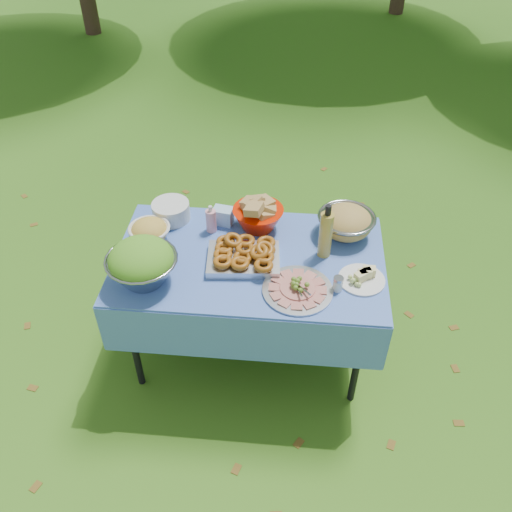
{
  "coord_description": "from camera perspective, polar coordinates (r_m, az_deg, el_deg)",
  "views": [
    {
      "loc": [
        0.24,
        -2.19,
        2.71
      ],
      "look_at": [
        0.04,
        0.0,
        0.78
      ],
      "focal_mm": 38.0,
      "sensor_mm": 36.0,
      "label": 1
    }
  ],
  "objects": [
    {
      "name": "plate_stack",
      "position": [
        3.22,
        -8.94,
        4.69
      ],
      "size": [
        0.29,
        0.29,
        0.11
      ],
      "primitive_type": "cylinder",
      "rotation": [
        0.0,
        0.0,
        0.38
      ],
      "color": "silver",
      "rests_on": "picnic_table"
    },
    {
      "name": "salad_bowl",
      "position": [
        2.79,
        -11.94,
        -0.72
      ],
      "size": [
        0.48,
        0.48,
        0.24
      ],
      "primitive_type": null,
      "rotation": [
        0.0,
        0.0,
        0.39
      ],
      "color": "#93959B",
      "rests_on": "picnic_table"
    },
    {
      "name": "fried_tray",
      "position": [
        2.88,
        -1.33,
        -0.02
      ],
      "size": [
        0.41,
        0.3,
        0.09
      ],
      "primitive_type": "cube",
      "rotation": [
        0.0,
        0.0,
        0.08
      ],
      "color": "silver",
      "rests_on": "picnic_table"
    },
    {
      "name": "picnic_table",
      "position": [
        3.21,
        -0.66,
        -5.3
      ],
      "size": [
        1.46,
        0.86,
        0.76
      ],
      "primitive_type": "cube",
      "color": "#84BFFF",
      "rests_on": "ground"
    },
    {
      "name": "pasta_bowl_white",
      "position": [
        3.08,
        -11.16,
        2.63
      ],
      "size": [
        0.29,
        0.29,
        0.13
      ],
      "primitive_type": null,
      "rotation": [
        0.0,
        0.0,
        -0.34
      ],
      "color": "silver",
      "rests_on": "picnic_table"
    },
    {
      "name": "bread_bowl",
      "position": [
        3.09,
        0.23,
        4.48
      ],
      "size": [
        0.36,
        0.36,
        0.19
      ],
      "primitive_type": null,
      "rotation": [
        0.0,
        0.0,
        0.26
      ],
      "color": "red",
      "rests_on": "picnic_table"
    },
    {
      "name": "pasta_bowl_steel",
      "position": [
        3.09,
        9.49,
        3.58
      ],
      "size": [
        0.4,
        0.4,
        0.17
      ],
      "primitive_type": null,
      "rotation": [
        0.0,
        0.0,
        -0.3
      ],
      "color": "#93959B",
      "rests_on": "picnic_table"
    },
    {
      "name": "oil_bottle",
      "position": [
        2.88,
        7.38,
        2.65
      ],
      "size": [
        0.09,
        0.09,
        0.33
      ],
      "primitive_type": "cylinder",
      "rotation": [
        0.0,
        0.0,
        0.34
      ],
      "color": "#AC9138",
      "rests_on": "picnic_table"
    },
    {
      "name": "wipes_box",
      "position": [
        3.16,
        -3.49,
        4.24
      ],
      "size": [
        0.12,
        0.1,
        0.1
      ],
      "primitive_type": "cube",
      "rotation": [
        0.0,
        0.0,
        -0.17
      ],
      "color": "#9EC9EF",
      "rests_on": "picnic_table"
    },
    {
      "name": "ground",
      "position": [
        3.49,
        -0.62,
        -9.59
      ],
      "size": [
        80.0,
        80.0,
        0.0
      ],
      "primitive_type": "plane",
      "color": "#143C0B",
      "rests_on": "ground"
    },
    {
      "name": "sanitizer_bottle",
      "position": [
        3.08,
        -4.76,
        3.95
      ],
      "size": [
        0.06,
        0.06,
        0.17
      ],
      "primitive_type": "cylinder",
      "rotation": [
        0.0,
        0.0,
        0.03
      ],
      "color": "pink",
      "rests_on": "picnic_table"
    },
    {
      "name": "shaker",
      "position": [
        2.77,
        8.62,
        -2.91
      ],
      "size": [
        0.07,
        0.07,
        0.08
      ],
      "primitive_type": "cylinder",
      "rotation": [
        0.0,
        0.0,
        0.41
      ],
      "color": "silver",
      "rests_on": "picnic_table"
    },
    {
      "name": "charcuterie_platter",
      "position": [
        2.74,
        4.43,
        -3.07
      ],
      "size": [
        0.41,
        0.41,
        0.08
      ],
      "primitive_type": "cylinder",
      "rotation": [
        0.0,
        0.0,
        -0.15
      ],
      "color": "#B0B2B7",
      "rests_on": "picnic_table"
    },
    {
      "name": "cheese_plate",
      "position": [
        2.84,
        11.12,
        -2.06
      ],
      "size": [
        0.29,
        0.29,
        0.07
      ],
      "primitive_type": "cylinder",
      "rotation": [
        0.0,
        0.0,
        0.23
      ],
      "color": "silver",
      "rests_on": "picnic_table"
    }
  ]
}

